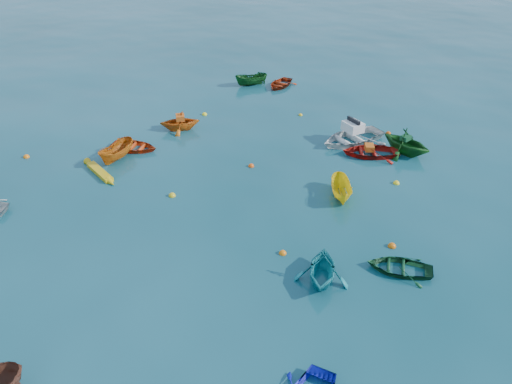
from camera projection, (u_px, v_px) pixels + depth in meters
The scene contains 25 objects.
ground at pixel (192, 245), 23.16m from camera, with size 160.00×160.00×0.00m, color #093D45.
dinghy_orange_w at pixel (180, 130), 34.14m from camera, with size 2.29×2.65×1.40m, color orange.
sampan_yellow_mid at pixel (341, 197), 26.73m from camera, with size 1.03×2.73×1.06m, color yellow.
dinghy_green_e at pixel (399, 270), 21.61m from camera, with size 1.98×2.77×0.57m, color #104523.
dinghy_cyan_se at pixel (321, 280), 21.09m from camera, with size 2.35×2.72×1.43m, color teal.
dinghy_red_nw at pixel (135, 150), 31.53m from camera, with size 2.14×2.99×0.62m, color red.
sampan_orange_n at pixel (118, 159), 30.40m from camera, with size 1.12×2.96×1.15m, color #BA5D11.
dinghy_green_n at pixel (404, 153), 31.13m from camera, with size 2.79×3.23×1.70m, color #135118.
dinghy_red_ne at pixel (370, 155), 30.87m from camera, with size 2.47×3.45×0.72m, color #9F140D.
dinghy_red_far at pixel (280, 86), 41.52m from camera, with size 2.18×3.04×0.63m, color #9D290D.
sampan_green_far at pixel (251, 85), 41.75m from camera, with size 1.06×2.81×1.09m, color #114A18.
kayak_yellow at pixel (100, 174), 28.87m from camera, with size 0.48×3.34×0.32m, color gold, non-canonical shape.
motorboat_white at pixel (351, 142), 32.48m from camera, with size 3.20×4.48×1.53m, color white.
tarp_orange_a at pixel (180, 118), 33.68m from camera, with size 0.75×0.57×0.36m, color #DD5A16.
tarp_green_b at pixel (406, 138), 30.68m from camera, with size 0.61×0.46×0.30m, color #134E28.
tarp_orange_b at pixel (369, 147), 30.60m from camera, with size 0.70×0.53×0.34m, color #D35B15.
buoy_or_a at pixel (27, 157), 30.63m from camera, with size 0.38×0.38×0.38m, color orange.
buoy_ye_a at pixel (172, 196), 26.80m from camera, with size 0.38×0.38×0.38m, color yellow.
buoy_or_b at pixel (283, 254), 22.59m from camera, with size 0.35×0.35×0.35m, color orange.
buoy_ye_b at pixel (205, 115), 36.35m from camera, with size 0.37×0.37×0.37m, color yellow.
buoy_or_c at pixel (251, 166), 29.63m from camera, with size 0.36×0.36×0.36m, color #F1510D.
buoy_ye_c at pixel (396, 184), 27.92m from camera, with size 0.36×0.36×0.36m, color yellow.
buoy_or_d at pixel (392, 247), 23.04m from camera, with size 0.38×0.38×0.38m, color orange.
buoy_ye_d at pixel (300, 115), 36.26m from camera, with size 0.30×0.30×0.30m, color yellow.
buoy_or_e at pixel (388, 134), 33.55m from camera, with size 0.36×0.36×0.36m, color #DA4E0B.
Camera 1 is at (13.33, -13.12, 14.19)m, focal length 35.00 mm.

